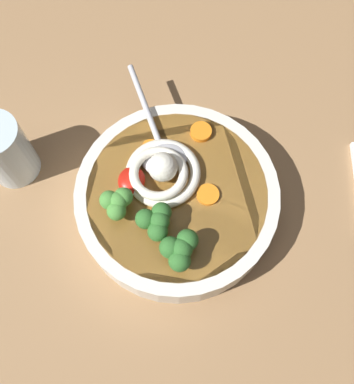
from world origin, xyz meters
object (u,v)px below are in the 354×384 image
soup_spoon (162,149)px  drinking_glass (4,151)px  soup_bowl (177,200)px  noodle_pile (162,172)px

soup_spoon → drinking_glass: drinking_glass is taller
soup_spoon → drinking_glass: 20.57cm
soup_spoon → drinking_glass: bearing=69.4°
soup_bowl → drinking_glass: bearing=-94.9°
noodle_pile → soup_spoon: (-3.32, -0.67, -0.50)cm
noodle_pile → drinking_glass: drinking_glass is taller
soup_bowl → soup_spoon: soup_spoon is taller
drinking_glass → noodle_pile: bearing=89.6°
soup_bowl → drinking_glass: size_ratio=2.61×
drinking_glass → soup_bowl: bearing=85.1°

